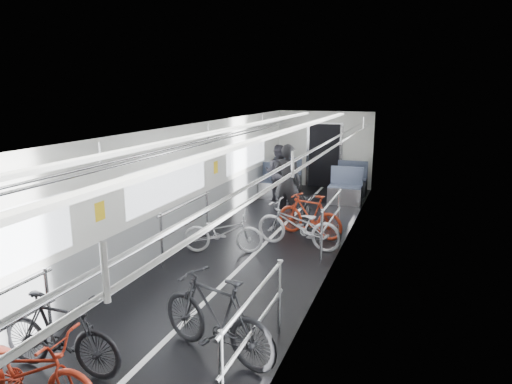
# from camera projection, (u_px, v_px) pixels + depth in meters

# --- Properties ---
(car_shell) EXTENTS (3.02, 14.01, 2.41)m
(car_shell) POSITION_uv_depth(u_px,v_px,m) (275.00, 183.00, 9.63)
(car_shell) COLOR black
(car_shell) RESTS_ON ground
(bike_left_near) EXTENTS (1.67, 0.66, 0.86)m
(bike_left_near) POSITION_uv_depth(u_px,v_px,m) (25.00, 370.00, 4.40)
(bike_left_near) COLOR #A72814
(bike_left_near) RESTS_ON floor
(bike_left_mid) EXTENTS (1.56, 0.49, 0.93)m
(bike_left_mid) POSITION_uv_depth(u_px,v_px,m) (60.00, 334.00, 4.99)
(bike_left_mid) COLOR black
(bike_left_mid) RESTS_ON floor
(bike_left_far) EXTENTS (1.63, 0.96, 0.81)m
(bike_left_far) POSITION_uv_depth(u_px,v_px,m) (223.00, 232.00, 8.72)
(bike_left_far) COLOR #AFAFB4
(bike_left_far) RESTS_ON floor
(bike_right_near) EXTENTS (1.77, 0.97, 1.03)m
(bike_right_near) POSITION_uv_depth(u_px,v_px,m) (217.00, 316.00, 5.28)
(bike_right_near) COLOR black
(bike_right_near) RESTS_ON floor
(bike_right_mid) EXTENTS (1.83, 0.85, 0.92)m
(bike_right_mid) POSITION_uv_depth(u_px,v_px,m) (298.00, 225.00, 8.96)
(bike_right_mid) COLOR #BCBBC0
(bike_right_mid) RESTS_ON floor
(bike_right_far) EXTENTS (1.61, 0.87, 0.93)m
(bike_right_far) POSITION_uv_depth(u_px,v_px,m) (310.00, 215.00, 9.64)
(bike_right_far) COLOR #9A2912
(bike_right_far) RESTS_ON floor
(bike_aisle) EXTENTS (0.98, 1.61, 0.80)m
(bike_aisle) POSITION_uv_depth(u_px,v_px,m) (306.00, 206.00, 10.65)
(bike_aisle) COLOR black
(bike_aisle) RESTS_ON floor
(person_standing) EXTENTS (0.71, 0.50, 1.83)m
(person_standing) POSITION_uv_depth(u_px,v_px,m) (287.00, 182.00, 10.79)
(person_standing) COLOR black
(person_standing) RESTS_ON floor
(person_seated) EXTENTS (0.77, 0.60, 1.56)m
(person_seated) POSITION_uv_depth(u_px,v_px,m) (278.00, 172.00, 12.85)
(person_seated) COLOR #28272E
(person_seated) RESTS_ON floor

